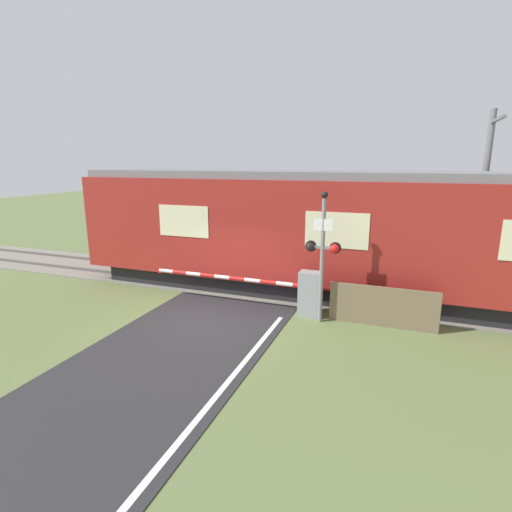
# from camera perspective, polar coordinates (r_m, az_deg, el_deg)

# --- Properties ---
(ground_plane) EXTENTS (80.00, 80.00, 0.00)m
(ground_plane) POSITION_cam_1_polar(r_m,az_deg,el_deg) (11.17, -6.71, -9.43)
(ground_plane) COLOR #5B6B3D
(track_bed) EXTENTS (36.00, 3.20, 0.13)m
(track_bed) POSITION_cam_1_polar(r_m,az_deg,el_deg) (14.29, -0.02, -4.05)
(track_bed) COLOR slate
(track_bed) RESTS_ON ground_plane
(train) EXTENTS (17.89, 3.22, 4.01)m
(train) POSITION_cam_1_polar(r_m,az_deg,el_deg) (13.08, 12.50, 3.13)
(train) COLOR black
(train) RESTS_ON ground_plane
(crossing_barrier) EXTENTS (5.36, 0.44, 1.30)m
(crossing_barrier) POSITION_cam_1_polar(r_m,az_deg,el_deg) (11.51, 5.87, -5.06)
(crossing_barrier) COLOR gray
(crossing_barrier) RESTS_ON ground_plane
(signal_post) EXTENTS (0.95, 0.26, 3.57)m
(signal_post) POSITION_cam_1_polar(r_m,az_deg,el_deg) (10.70, 9.46, 0.86)
(signal_post) COLOR gray
(signal_post) RESTS_ON ground_plane
(catenary_pole) EXTENTS (0.20, 1.90, 5.90)m
(catenary_pole) POSITION_cam_1_polar(r_m,az_deg,el_deg) (15.00, 29.61, 7.03)
(catenary_pole) COLOR slate
(catenary_pole) RESTS_ON ground_plane
(roadside_fence) EXTENTS (2.80, 0.06, 1.10)m
(roadside_fence) POSITION_cam_1_polar(r_m,az_deg,el_deg) (11.18, 17.65, -6.94)
(roadside_fence) COLOR #726047
(roadside_fence) RESTS_ON ground_plane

